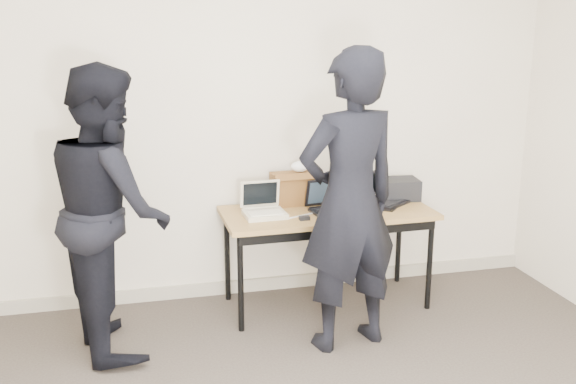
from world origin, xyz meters
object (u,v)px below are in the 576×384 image
object	(u,v)px
leather_satchel	(296,188)
equipment_box	(400,189)
laptop_beige	(264,209)
laptop_right	(381,195)
person_typist	(349,203)
person_observer	(110,210)
desk	(328,219)
laptop_center	(329,204)

from	to	relation	value
leather_satchel	equipment_box	distance (m)	0.81
laptop_beige	laptop_right	world-z (taller)	laptop_right
person_typist	person_observer	size ratio (longest dim) A/B	1.05
leather_satchel	person_observer	bearing A→B (deg)	-163.58
equipment_box	person_typist	bearing A→B (deg)	-130.82
person_observer	person_typist	bearing A→B (deg)	-116.71
desk	laptop_beige	bearing A→B (deg)	177.81
desk	equipment_box	world-z (taller)	equipment_box
desk	laptop_beige	world-z (taller)	laptop_beige
person_observer	laptop_center	bearing A→B (deg)	-93.65
laptop_center	leather_satchel	distance (m)	0.30
desk	leather_satchel	world-z (taller)	leather_satchel
laptop_right	person_typist	distance (m)	0.90
leather_satchel	person_observer	distance (m)	1.39
person_observer	laptop_right	bearing A→B (deg)	-92.12
laptop_right	equipment_box	size ratio (longest dim) A/B	1.64
person_observer	leather_satchel	bearing A→B (deg)	-83.19
person_typist	person_observer	bearing A→B (deg)	-26.89
laptop_center	equipment_box	world-z (taller)	laptop_center
person_typist	person_observer	xyz separation A→B (m)	(-1.44, 0.35, -0.05)
desk	equipment_box	size ratio (longest dim) A/B	5.63
leather_satchel	person_typist	distance (m)	0.84
laptop_beige	person_observer	xyz separation A→B (m)	(-1.02, -0.25, 0.13)
laptop_beige	laptop_center	bearing A→B (deg)	-3.39
leather_satchel	equipment_box	xyz separation A→B (m)	(0.81, -0.04, -0.05)
laptop_beige	person_typist	xyz separation A→B (m)	(0.42, -0.60, 0.18)
laptop_right	leather_satchel	xyz separation A→B (m)	(-0.63, 0.10, 0.07)
person_typist	leather_satchel	bearing A→B (deg)	-94.07
equipment_box	person_typist	size ratio (longest dim) A/B	0.14
person_typist	equipment_box	bearing A→B (deg)	-143.92
desk	equipment_box	distance (m)	0.67
laptop_beige	laptop_center	world-z (taller)	laptop_beige
desk	laptop_center	distance (m)	0.11
laptop_center	leather_satchel	size ratio (longest dim) A/B	0.88
laptop_beige	person_typist	size ratio (longest dim) A/B	0.16
leather_satchel	person_observer	xyz separation A→B (m)	(-1.31, -0.47, 0.05)
desk	person_typist	xyz separation A→B (m)	(-0.05, -0.59, 0.29)
laptop_right	leather_satchel	distance (m)	0.65
desk	laptop_right	distance (m)	0.49
laptop_beige	equipment_box	xyz separation A→B (m)	(1.10, 0.18, 0.03)
desk	laptop_right	bearing A→B (deg)	14.52
laptop_center	equipment_box	xyz separation A→B (m)	(0.62, 0.19, 0.03)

